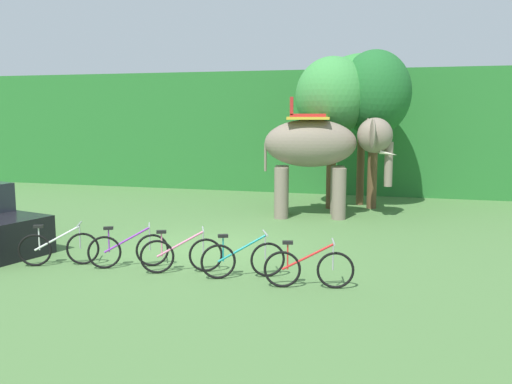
% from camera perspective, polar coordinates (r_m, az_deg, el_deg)
% --- Properties ---
extents(ground_plane, '(80.00, 80.00, 0.00)m').
position_cam_1_polar(ground_plane, '(13.53, -5.29, -5.88)').
color(ground_plane, '#4C753D').
extents(foliage_hedge, '(36.00, 6.00, 5.02)m').
position_cam_1_polar(foliage_hedge, '(25.61, 4.80, 6.41)').
color(foliage_hedge, '#28702D').
rests_on(foliage_hedge, ground).
extents(tree_center_left, '(2.51, 2.51, 5.19)m').
position_cam_1_polar(tree_center_left, '(19.04, 7.95, 9.71)').
color(tree_center_left, brown).
rests_on(tree_center_left, ground).
extents(tree_far_right, '(3.28, 3.28, 5.37)m').
position_cam_1_polar(tree_far_right, '(20.02, 11.01, 10.36)').
color(tree_far_right, brown).
rests_on(tree_far_right, ground).
extents(tree_center_right, '(2.45, 2.45, 5.41)m').
position_cam_1_polar(tree_center_right, '(19.30, 12.22, 9.89)').
color(tree_center_right, brown).
rests_on(tree_center_right, ground).
extents(elephant, '(4.24, 2.34, 3.78)m').
position_cam_1_polar(elephant, '(17.45, 6.78, 4.58)').
color(elephant, gray).
rests_on(elephant, ground).
extents(bike_white, '(1.59, 0.78, 0.92)m').
position_cam_1_polar(bike_white, '(12.68, -19.82, -5.50)').
color(bike_white, black).
rests_on(bike_white, ground).
extents(bike_purple, '(1.56, 0.84, 0.92)m').
position_cam_1_polar(bike_purple, '(12.10, -13.13, -5.87)').
color(bike_purple, black).
rests_on(bike_purple, ground).
extents(bike_pink, '(1.60, 0.77, 0.92)m').
position_cam_1_polar(bike_pink, '(11.51, -7.77, -6.45)').
color(bike_pink, black).
rests_on(bike_pink, ground).
extents(bike_teal, '(1.58, 0.80, 0.92)m').
position_cam_1_polar(bike_teal, '(11.06, -1.37, -6.99)').
color(bike_teal, black).
rests_on(bike_teal, ground).
extents(bike_red, '(1.69, 0.54, 0.92)m').
position_cam_1_polar(bike_red, '(10.48, 5.48, -7.88)').
color(bike_red, black).
rests_on(bike_red, ground).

